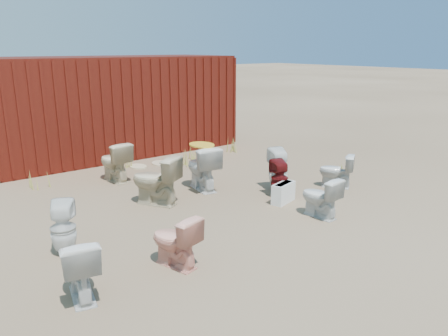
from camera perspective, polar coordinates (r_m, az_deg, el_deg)
ground at (r=7.46m, az=2.84°, el=-5.05°), size 100.00×100.00×0.00m
shipping_container at (r=11.53m, az=-14.31°, el=7.97°), size 6.00×2.40×2.40m
toilet_front_a at (r=5.01m, az=-18.39°, el=-12.18°), size 0.54×0.76×0.71m
toilet_front_pink at (r=5.44m, az=-6.45°, el=-9.41°), size 0.53×0.73×0.67m
toilet_front_c at (r=7.08m, az=12.46°, el=-3.73°), size 0.41×0.67×0.66m
toilet_front_maroon at (r=7.89m, az=7.26°, el=-1.38°), size 0.39×0.39×0.69m
toilet_front_e at (r=8.65m, az=14.44°, el=-0.38°), size 0.64×0.73×0.65m
toilet_back_a at (r=6.05m, az=-20.27°, el=-7.39°), size 0.44×0.45×0.73m
toilet_back_beige_left at (r=7.53m, az=-8.96°, el=-1.58°), size 0.84×0.97×0.86m
toilet_back_beige_right at (r=9.02m, az=-14.12°, el=0.81°), size 0.53×0.83×0.80m
toilet_back_yellowlid at (r=8.23m, az=-2.88°, el=0.05°), size 0.61×0.90×0.85m
toilet_back_e at (r=8.25m, az=7.10°, el=-0.19°), size 0.47×0.48×0.81m
yellow_lid at (r=8.13m, az=-2.93°, el=3.04°), size 0.43×0.54×0.02m
loose_tank at (r=7.66m, az=7.76°, el=-3.23°), size 0.53×0.32×0.35m
loose_lid_near at (r=10.27m, az=-8.35°, el=0.64°), size 0.52×0.59×0.02m
loose_lid_far at (r=10.07m, az=-11.15°, el=0.21°), size 0.37×0.48×0.02m
weed_clump_a at (r=9.12m, az=-23.11°, el=-1.41°), size 0.36×0.36×0.32m
weed_clump_b at (r=10.02m, az=-4.90°, el=1.23°), size 0.32×0.32×0.31m
weed_clump_c at (r=11.15m, az=0.87°, el=2.85°), size 0.36×0.36×0.35m
weed_clump_d at (r=10.01m, az=-12.22°, el=0.86°), size 0.30×0.30×0.30m
weed_clump_e at (r=10.47m, az=-4.41°, el=1.87°), size 0.34×0.34×0.31m
weed_clump_f at (r=9.56m, az=14.97°, el=-0.26°), size 0.28×0.28×0.22m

